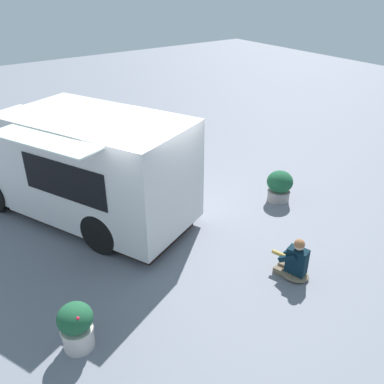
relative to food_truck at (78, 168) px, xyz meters
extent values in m
plane|color=slate|center=(-1.51, -0.81, -1.16)|extent=(40.00, 40.00, 0.00)
cube|color=silver|center=(-0.62, -0.28, 0.17)|extent=(4.36, 3.44, 2.19)
cube|color=silver|center=(1.90, 0.83, -0.09)|extent=(2.31, 2.48, 1.67)
cube|color=black|center=(-1.04, 0.68, 0.31)|extent=(1.95, 0.88, 0.77)
cube|color=white|center=(-1.16, 0.94, 1.23)|extent=(2.36, 1.48, 0.03)
cube|color=black|center=(0.14, 0.06, -1.04)|extent=(5.45, 3.62, 0.24)
cylinder|color=black|center=(2.07, -0.10, -0.73)|extent=(0.88, 0.55, 0.87)
cylinder|color=black|center=(-0.88, -1.40, -0.73)|extent=(0.88, 0.55, 0.87)
cylinder|color=black|center=(-1.62, 0.29, -0.73)|extent=(0.88, 0.55, 0.87)
ellipsoid|color=#72634D|center=(-4.43, -2.27, -1.11)|extent=(0.63, 0.57, 0.11)
cube|color=#72634D|center=(-4.21, -2.31, -1.10)|extent=(0.38, 0.21, 0.11)
cube|color=#72634D|center=(-4.27, -2.12, -1.10)|extent=(0.38, 0.21, 0.11)
cube|color=black|center=(-4.43, -2.27, -0.79)|extent=(0.41, 0.32, 0.51)
sphere|color=#D3AC8B|center=(-4.43, -2.27, -0.45)|extent=(0.19, 0.19, 0.19)
sphere|color=#98603C|center=(-4.43, -2.27, -0.42)|extent=(0.19, 0.19, 0.19)
cube|color=black|center=(-4.26, -2.33, -0.73)|extent=(0.36, 0.19, 0.27)
cube|color=black|center=(-4.33, -2.12, -0.73)|extent=(0.36, 0.19, 0.27)
cylinder|color=gold|center=(-4.13, -2.18, -0.80)|extent=(0.37, 0.17, 0.08)
cube|color=#6D9F4A|center=(-4.13, -2.18, -0.79)|extent=(0.31, 0.12, 0.02)
cylinder|color=beige|center=(1.87, -4.32, -1.01)|extent=(0.51, 0.51, 0.31)
torus|color=beige|center=(1.87, -4.32, -0.87)|extent=(0.53, 0.53, 0.04)
ellipsoid|color=#226A38|center=(1.87, -4.32, -0.67)|extent=(0.49, 0.49, 0.41)
sphere|color=#F9EE58|center=(1.84, -4.18, -0.54)|extent=(0.07, 0.07, 0.07)
sphere|color=#F9E751|center=(2.06, -4.33, -0.62)|extent=(0.08, 0.08, 0.08)
sphere|color=#F5EA4B|center=(1.73, -4.18, -0.62)|extent=(0.08, 0.08, 0.08)
sphere|color=#F4E35A|center=(2.06, -4.33, -0.61)|extent=(0.07, 0.07, 0.07)
cylinder|color=gray|center=(-2.21, -4.13, -1.02)|extent=(0.53, 0.53, 0.27)
torus|color=gray|center=(-2.21, -4.13, -0.91)|extent=(0.56, 0.56, 0.04)
ellipsoid|color=#1D5535|center=(-2.21, -4.13, -0.66)|extent=(0.63, 0.63, 0.53)
sphere|color=#D93E51|center=(-2.42, -4.04, -0.53)|extent=(0.07, 0.07, 0.07)
sphere|color=#C82256|center=(-2.27, -3.88, -0.60)|extent=(0.05, 0.05, 0.05)
sphere|color=#C9314C|center=(-2.43, -4.10, -0.54)|extent=(0.06, 0.06, 0.06)
cylinder|color=beige|center=(-3.62, 1.59, -0.97)|extent=(0.46, 0.46, 0.37)
torus|color=beige|center=(-3.62, 1.59, -0.80)|extent=(0.49, 0.49, 0.04)
ellipsoid|color=#205937|center=(-3.62, 1.59, -0.59)|extent=(0.53, 0.53, 0.45)
sphere|color=red|center=(-3.79, 1.60, -0.46)|extent=(0.08, 0.08, 0.08)
sphere|color=red|center=(-3.51, 1.70, -0.45)|extent=(0.05, 0.05, 0.05)
sphere|color=red|center=(-3.49, 1.75, -0.52)|extent=(0.07, 0.07, 0.07)
camera|label=1|loc=(-8.18, 2.76, 3.88)|focal=38.64mm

